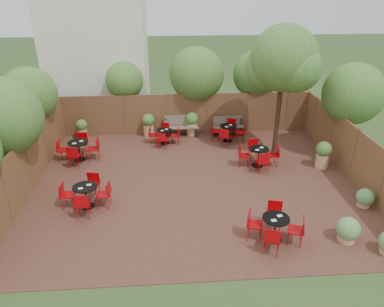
{
  "coord_description": "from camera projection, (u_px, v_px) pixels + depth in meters",
  "views": [
    {
      "loc": [
        -0.99,
        -11.86,
        6.94
      ],
      "look_at": [
        -0.1,
        0.5,
        1.0
      ],
      "focal_mm": 34.0,
      "sensor_mm": 36.0,
      "label": 1
    }
  ],
  "objects": [
    {
      "name": "park_bench_left",
      "position": [
        181.0,
        126.0,
        17.64
      ],
      "size": [
        1.63,
        0.53,
        1.01
      ],
      "rotation": [
        0.0,
        0.0,
        0.0
      ],
      "color": "brown",
      "rests_on": "courtyard_paving"
    },
    {
      "name": "fence_back",
      "position": [
        187.0,
        114.0,
        17.79
      ],
      "size": [
        12.0,
        0.08,
        2.0
      ],
      "primitive_type": "cube",
      "color": "#512F1E",
      "rests_on": "ground"
    },
    {
      "name": "courtyard_tree",
      "position": [
        283.0,
        63.0,
        14.41
      ],
      "size": [
        2.81,
        2.71,
        5.46
      ],
      "rotation": [
        0.0,
        0.0,
        -0.25
      ],
      "color": "black",
      "rests_on": "courtyard_paving"
    },
    {
      "name": "overhang_foliage",
      "position": [
        156.0,
        93.0,
        14.86
      ],
      "size": [
        15.7,
        10.56,
        2.69
      ],
      "color": "#3B6B22",
      "rests_on": "ground"
    },
    {
      "name": "courtyard_paving",
      "position": [
        196.0,
        183.0,
        13.73
      ],
      "size": [
        12.0,
        10.0,
        0.02
      ],
      "primitive_type": "cube",
      "color": "#3E1E19",
      "rests_on": "ground"
    },
    {
      "name": "planters",
      "position": [
        190.0,
        132.0,
        16.73
      ],
      "size": [
        10.83,
        4.46,
        1.14
      ],
      "color": "tan",
      "rests_on": "courtyard_paving"
    },
    {
      "name": "fence_right",
      "position": [
        354.0,
        154.0,
        13.69
      ],
      "size": [
        0.08,
        10.0,
        2.0
      ],
      "primitive_type": "cube",
      "color": "#512F1E",
      "rests_on": "ground"
    },
    {
      "name": "ground",
      "position": [
        196.0,
        183.0,
        13.73
      ],
      "size": [
        80.0,
        80.0,
        0.0
      ],
      "primitive_type": "plane",
      "color": "#354F23",
      "rests_on": "ground"
    },
    {
      "name": "park_bench_right",
      "position": [
        228.0,
        125.0,
        17.8
      ],
      "size": [
        1.5,
        0.56,
        0.91
      ],
      "rotation": [
        0.0,
        0.0,
        0.06
      ],
      "color": "brown",
      "rests_on": "courtyard_paving"
    },
    {
      "name": "fence_left",
      "position": [
        28.0,
        165.0,
        12.91
      ],
      "size": [
        0.08,
        10.0,
        2.0
      ],
      "primitive_type": "cube",
      "color": "#512F1E",
      "rests_on": "ground"
    },
    {
      "name": "bistro_tables",
      "position": [
        177.0,
        162.0,
        14.28
      ],
      "size": [
        9.04,
        8.92,
        0.95
      ],
      "color": "black",
      "rests_on": "courtyard_paving"
    },
    {
      "name": "neighbour_building",
      "position": [
        97.0,
        42.0,
        18.9
      ],
      "size": [
        5.0,
        4.0,
        8.0
      ],
      "primitive_type": "cube",
      "color": "silver",
      "rests_on": "ground"
    },
    {
      "name": "low_shrubs",
      "position": [
        366.0,
        225.0,
        10.81
      ],
      "size": [
        2.04,
        2.93,
        0.75
      ],
      "color": "tan",
      "rests_on": "courtyard_paving"
    }
  ]
}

